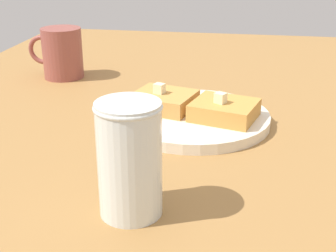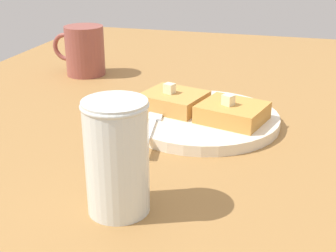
{
  "view_description": "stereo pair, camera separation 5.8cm",
  "coord_description": "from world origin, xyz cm",
  "px_view_note": "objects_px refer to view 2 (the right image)",
  "views": [
    {
      "loc": [
        1.76,
        75.27,
        29.12
      ],
      "look_at": [
        10.58,
        22.26,
        6.93
      ],
      "focal_mm": 50.0,
      "sensor_mm": 36.0,
      "label": 1
    },
    {
      "loc": [
        -3.91,
        74.01,
        29.12
      ],
      "look_at": [
        10.58,
        22.26,
        6.93
      ],
      "focal_mm": 50.0,
      "sensor_mm": 36.0,
      "label": 2
    }
  ],
  "objects_px": {
    "plate": "(202,118)",
    "fork": "(153,122)",
    "syrup_jar": "(117,160)",
    "coffee_mug": "(84,50)"
  },
  "relations": [
    {
      "from": "plate",
      "to": "fork",
      "type": "xyz_separation_m",
      "value": [
        0.06,
        0.06,
        0.01
      ]
    },
    {
      "from": "plate",
      "to": "syrup_jar",
      "type": "relative_size",
      "value": 1.93
    },
    {
      "from": "coffee_mug",
      "to": "syrup_jar",
      "type": "bearing_deg",
      "value": 118.74
    },
    {
      "from": "syrup_jar",
      "to": "coffee_mug",
      "type": "distance_m",
      "value": 0.52
    },
    {
      "from": "syrup_jar",
      "to": "coffee_mug",
      "type": "relative_size",
      "value": 1.1
    },
    {
      "from": "fork",
      "to": "plate",
      "type": "bearing_deg",
      "value": -137.06
    },
    {
      "from": "plate",
      "to": "syrup_jar",
      "type": "height_order",
      "value": "syrup_jar"
    },
    {
      "from": "plate",
      "to": "syrup_jar",
      "type": "xyz_separation_m",
      "value": [
        0.03,
        0.26,
        0.05
      ]
    },
    {
      "from": "fork",
      "to": "syrup_jar",
      "type": "xyz_separation_m",
      "value": [
        -0.03,
        0.2,
        0.04
      ]
    },
    {
      "from": "syrup_jar",
      "to": "coffee_mug",
      "type": "xyz_separation_m",
      "value": [
        0.25,
        -0.46,
        -0.01
      ]
    }
  ]
}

